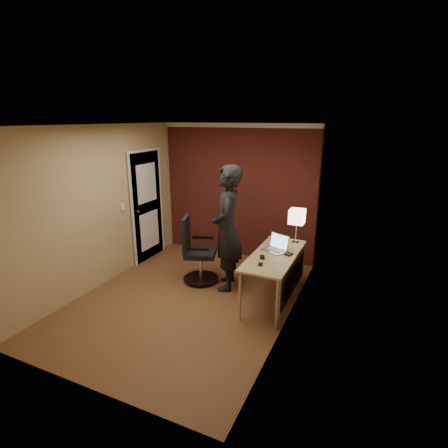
{
  "coord_description": "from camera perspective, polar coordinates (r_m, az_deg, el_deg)",
  "views": [
    {
      "loc": [
        2.43,
        -4.05,
        2.59
      ],
      "look_at": [
        0.35,
        0.55,
        1.05
      ],
      "focal_mm": 28.0,
      "sensor_mm": 36.0,
      "label": 1
    }
  ],
  "objects": [
    {
      "name": "person",
      "position": [
        5.32,
        0.53,
        -0.74
      ],
      "size": [
        0.67,
        0.82,
        1.94
      ],
      "primitive_type": "imported",
      "rotation": [
        0.0,
        0.0,
        -1.24
      ],
      "color": "black",
      "rests_on": "ground"
    },
    {
      "name": "room",
      "position": [
        6.32,
        -1.46,
        5.84
      ],
      "size": [
        4.0,
        4.0,
        4.0
      ],
      "color": "brown",
      "rests_on": "ground"
    },
    {
      "name": "phone",
      "position": [
        4.66,
        5.97,
        -6.58
      ],
      "size": [
        0.08,
        0.13,
        0.01
      ],
      "primitive_type": "cube",
      "rotation": [
        0.0,
        0.0,
        0.21
      ],
      "color": "black",
      "rests_on": "desk"
    },
    {
      "name": "mouse",
      "position": [
        4.86,
        6.26,
        -5.41
      ],
      "size": [
        0.09,
        0.12,
        0.03
      ],
      "primitive_type": "cube",
      "rotation": [
        0.0,
        0.0,
        0.41
      ],
      "color": "black",
      "rests_on": "desk"
    },
    {
      "name": "desk_lamp",
      "position": [
        5.41,
        11.83,
        1.14
      ],
      "size": [
        0.22,
        0.22,
        0.54
      ],
      "color": "silver",
      "rests_on": "desk"
    },
    {
      "name": "wallet",
      "position": [
        5.04,
        10.51,
        -4.85
      ],
      "size": [
        0.12,
        0.13,
        0.02
      ],
      "primitive_type": "cube",
      "rotation": [
        0.0,
        0.0,
        -0.36
      ],
      "color": "black",
      "rests_on": "desk"
    },
    {
      "name": "desk",
      "position": [
        5.07,
        8.99,
        -6.35
      ],
      "size": [
        0.6,
        1.5,
        0.73
      ],
      "color": "tan",
      "rests_on": "ground"
    },
    {
      "name": "office_chair",
      "position": [
        5.7,
        -4.52,
        -4.89
      ],
      "size": [
        0.62,
        0.68,
        1.07
      ],
      "color": "black",
      "rests_on": "ground"
    },
    {
      "name": "laptop",
      "position": [
        5.16,
        8.54,
        -3.58
      ],
      "size": [
        0.41,
        0.37,
        0.23
      ],
      "color": "silver",
      "rests_on": "desk"
    }
  ]
}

